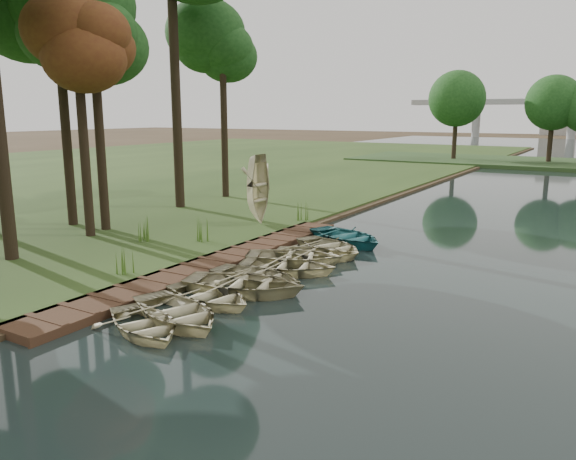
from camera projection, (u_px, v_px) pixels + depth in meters
The scene contains 23 objects.
ground at pixel (252, 274), 19.58m from camera, with size 300.00×300.00×0.00m, color #3D2F1D.
boardwalk at pixel (216, 264), 20.36m from camera, with size 1.60×16.00×0.30m, color #3B2517.
far_trees at pixel (564, 104), 57.84m from camera, with size 45.60×5.60×8.80m.
building_b at pixel (560, 111), 142.47m from camera, with size 8.00×8.00×12.00m, color #A5A5A0.
rowboat_0 at pixel (144, 321), 14.17m from camera, with size 2.14×3.00×0.62m, color #B8B085.
rowboat_1 at pixel (176, 309), 14.88m from camera, with size 2.48×3.47×0.72m, color #B8B085.
rowboat_2 at pixel (209, 293), 16.35m from camera, with size 2.21×3.09×0.64m, color #B8B085.
rowboat_3 at pixel (245, 281), 17.24m from camera, with size 2.72×3.81×0.79m, color #B8B085.
rowboat_4 at pixel (257, 274), 18.20m from camera, with size 2.36×3.31×0.69m, color #B8B085.
rowboat_5 at pixel (288, 264), 19.40m from camera, with size 2.41×3.38×0.70m, color #B8B085.
rowboat_6 at pixel (295, 255), 20.59m from camera, with size 2.55×3.56×0.74m, color #B8B085.
rowboat_7 at pixel (317, 251), 21.28m from camera, with size 2.26×3.17×0.66m, color #B8B085.
rowboat_8 at pixel (330, 244), 22.29m from camera, with size 2.41×3.38×0.70m, color #B8B085.
rowboat_9 at pixel (346, 235), 23.81m from camera, with size 2.74×3.84×0.80m, color #296F73.
stored_rowboat at pixel (260, 217), 26.75m from camera, with size 2.38×3.34×0.69m, color #B8B085.
tree_2 at pixel (77, 47), 22.76m from camera, with size 3.58×3.58×9.50m.
tree_3 at pixel (56, 13), 24.85m from camera, with size 4.98×4.98×11.76m.
tree_4 at pixel (93, 35), 23.96m from camera, with size 4.12×4.12×10.32m.
tree_6 at pixel (222, 51), 33.95m from camera, with size 4.95×4.95×11.06m.
reeds_0 at pixel (124, 260), 18.45m from camera, with size 0.60×0.60×0.92m, color #3F661E.
reeds_1 at pixel (202, 229), 23.23m from camera, with size 0.60×0.60×1.00m, color #3F661E.
reeds_2 at pixel (144, 229), 23.21m from camera, with size 0.60×0.60×1.01m, color #3F661E.
reeds_3 at pixel (304, 211), 27.72m from camera, with size 0.60×0.60×0.96m, color #3F661E.
Camera 1 is at (10.81, -15.50, 5.51)m, focal length 35.00 mm.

